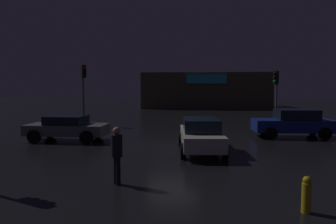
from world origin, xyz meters
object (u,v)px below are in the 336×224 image
Objects in this scene: car_far at (201,135)px; fire_hydrant at (307,195)px; traffic_signal_opposite at (276,86)px; traffic_signal_cross_right at (83,83)px; store_building at (205,90)px; pedestrian at (117,151)px; car_near at (67,127)px; car_crossing at (294,123)px.

car_far is 7.15m from fire_hydrant.
traffic_signal_opposite is 14.07m from traffic_signal_cross_right.
car_far is (-5.43, -8.99, -2.18)m from traffic_signal_opposite.
store_building is at bearing 87.97° from car_far.
traffic_signal_cross_right is 19.52m from fire_hydrant.
store_building is at bearing 91.84° from fire_hydrant.
traffic_signal_opposite is 2.31× the size of pedestrian.
pedestrian reaches higher than car_near.
car_crossing reaches higher than fire_hydrant.
pedestrian is (-2.58, -5.01, 0.24)m from car_far.
store_building reaches higher than car_far.
traffic_signal_opposite reaches higher than pedestrian.
car_near is at bearing 122.09° from pedestrian.
store_building is 22.60m from traffic_signal_opposite.
pedestrian is at bearing -95.82° from store_building.
traffic_signal_cross_right reaches higher than traffic_signal_opposite.
traffic_signal_cross_right is 5.19× the size of fire_hydrant.
traffic_signal_opposite is 0.94× the size of car_near.
traffic_signal_cross_right is at bearing 179.27° from traffic_signal_opposite.
car_crossing is at bearing -90.48° from traffic_signal_opposite.
pedestrian is at bearing -119.75° from traffic_signal_opposite.
pedestrian reaches higher than car_far.
fire_hydrant is at bearing -19.55° from pedestrian.
store_building reaches higher than car_near.
car_crossing is (4.28, -26.65, -1.51)m from store_building.
traffic_signal_opposite reaches higher than car_crossing.
traffic_signal_cross_right is 7.53m from car_near.
traffic_signal_opposite is 16.24m from fire_hydrant.
traffic_signal_opposite is at bearing 89.52° from car_crossing.
pedestrian is (-7.97, -9.53, 0.18)m from car_crossing.
traffic_signal_cross_right reaches higher than car_crossing.
traffic_signal_opposite is at bearing -0.73° from traffic_signal_cross_right.
car_crossing is at bearing -18.33° from traffic_signal_cross_right.
car_crossing is at bearing 74.80° from fire_hydrant.
car_far is at bearing 109.00° from fire_hydrant.
car_far is at bearing -46.72° from traffic_signal_cross_right.
fire_hydrant is at bearing -55.45° from traffic_signal_cross_right.
car_crossing is 5.18× the size of fire_hydrant.
traffic_signal_opposite is 16.24m from pedestrian.
pedestrian is at bearing 160.45° from fire_hydrant.
store_building reaches higher than traffic_signal_opposite.
car_crossing is (-0.04, -4.47, -2.13)m from traffic_signal_opposite.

